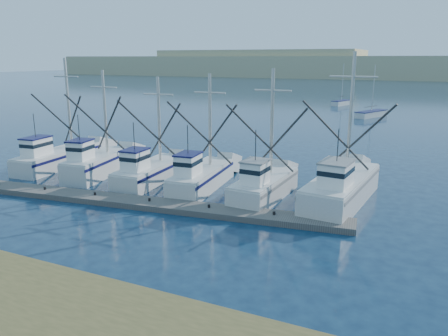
{
  "coord_description": "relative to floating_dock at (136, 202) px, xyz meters",
  "views": [
    {
      "loc": [
        9.81,
        -15.87,
        9.14
      ],
      "look_at": [
        -1.18,
        8.0,
        2.5
      ],
      "focal_mm": 35.0,
      "sensor_mm": 36.0,
      "label": 1
    }
  ],
  "objects": [
    {
      "name": "sailboat_near",
      "position": [
        8.51,
        51.17,
        0.31
      ],
      "size": [
        4.4,
        7.01,
        8.1
      ],
      "rotation": [
        0.0,
        0.0,
        -0.41
      ],
      "color": "silver",
      "rests_on": "ground"
    },
    {
      "name": "sailboat_far",
      "position": [
        0.97,
        66.98,
        0.33
      ],
      "size": [
        3.13,
        5.36,
        8.1
      ],
      "rotation": [
        0.0,
        0.0,
        -0.32
      ],
      "color": "silver",
      "rests_on": "ground"
    },
    {
      "name": "dune_ridge",
      "position": [
        6.43,
        204.15,
        4.82
      ],
      "size": [
        360.0,
        60.0,
        10.0
      ],
      "primitive_type": "cube",
      "color": "tan",
      "rests_on": "ground"
    },
    {
      "name": "trawler_fleet",
      "position": [
        0.75,
        5.04,
        0.79
      ],
      "size": [
        27.36,
        9.53,
        9.56
      ],
      "color": "silver",
      "rests_on": "ground"
    },
    {
      "name": "ground",
      "position": [
        6.43,
        -5.85,
        -0.18
      ],
      "size": [
        500.0,
        500.0,
        0.0
      ],
      "primitive_type": "plane",
      "color": "#0C2038",
      "rests_on": "ground"
    },
    {
      "name": "floating_dock",
      "position": [
        0.0,
        0.0,
        0.0
      ],
      "size": [
        27.19,
        4.94,
        0.36
      ],
      "primitive_type": "cube",
      "rotation": [
        0.0,
        0.0,
        0.12
      ],
      "color": "#5E5A54",
      "rests_on": "ground"
    }
  ]
}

